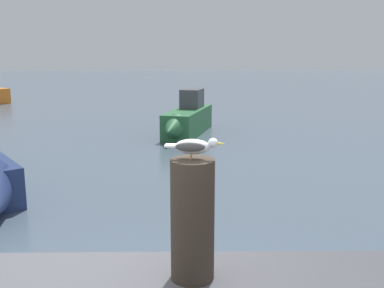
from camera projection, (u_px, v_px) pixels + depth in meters
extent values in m
cylinder|color=#382D23|center=(193.00, 220.00, 3.00)|extent=(0.29, 0.29, 0.83)
cylinder|color=tan|center=(191.00, 157.00, 2.89)|extent=(0.01, 0.01, 0.04)
cylinder|color=tan|center=(191.00, 156.00, 2.93)|extent=(0.01, 0.01, 0.04)
ellipsoid|color=silver|center=(193.00, 147.00, 2.90)|extent=(0.24, 0.11, 0.10)
sphere|color=silver|center=(213.00, 143.00, 2.88)|extent=(0.06, 0.06, 0.06)
cone|color=yellow|center=(222.00, 144.00, 2.88)|extent=(0.05, 0.02, 0.02)
cube|color=silver|center=(170.00, 145.00, 2.91)|extent=(0.08, 0.09, 0.01)
ellipsoid|color=#3D3D3D|center=(190.00, 147.00, 2.84)|extent=(0.19, 0.05, 0.06)
ellipsoid|color=#3D3D3D|center=(192.00, 143.00, 2.95)|extent=(0.19, 0.05, 0.06)
cube|color=#2D6B3D|center=(188.00, 122.00, 15.50)|extent=(1.80, 3.43, 0.85)
cone|color=#2D6B3D|center=(172.00, 130.00, 13.71)|extent=(1.05, 1.05, 0.85)
cube|color=#47474C|center=(192.00, 98.00, 15.84)|extent=(0.90, 1.09, 0.66)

